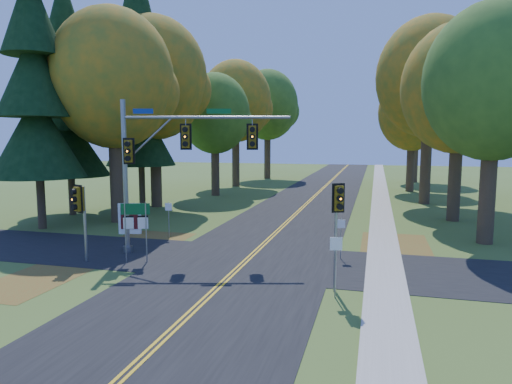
% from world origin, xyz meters
% --- Properties ---
extents(ground, '(160.00, 160.00, 0.00)m').
position_xyz_m(ground, '(0.00, 0.00, 0.00)').
color(ground, '#455D21').
rests_on(ground, ground).
extents(road_main, '(8.00, 160.00, 0.02)m').
position_xyz_m(road_main, '(0.00, 0.00, 0.01)').
color(road_main, black).
rests_on(road_main, ground).
extents(road_cross, '(60.00, 6.00, 0.02)m').
position_xyz_m(road_cross, '(0.00, 2.00, 0.01)').
color(road_cross, black).
rests_on(road_cross, ground).
extents(centerline_left, '(0.10, 160.00, 0.01)m').
position_xyz_m(centerline_left, '(-0.10, 0.00, 0.03)').
color(centerline_left, gold).
rests_on(centerline_left, road_main).
extents(centerline_right, '(0.10, 160.00, 0.01)m').
position_xyz_m(centerline_right, '(0.10, 0.00, 0.03)').
color(centerline_right, gold).
rests_on(centerline_right, road_main).
extents(sidewalk_east, '(1.60, 160.00, 0.06)m').
position_xyz_m(sidewalk_east, '(6.20, 0.00, 0.03)').
color(sidewalk_east, '#9E998E').
rests_on(sidewalk_east, ground).
extents(leaf_patch_w_near, '(4.00, 6.00, 0.00)m').
position_xyz_m(leaf_patch_w_near, '(-6.50, 4.00, 0.01)').
color(leaf_patch_w_near, brown).
rests_on(leaf_patch_w_near, ground).
extents(leaf_patch_e, '(3.50, 8.00, 0.00)m').
position_xyz_m(leaf_patch_e, '(6.80, 6.00, 0.01)').
color(leaf_patch_e, brown).
rests_on(leaf_patch_e, ground).
extents(leaf_patch_w_far, '(3.00, 5.00, 0.00)m').
position_xyz_m(leaf_patch_w_far, '(-7.50, -3.00, 0.01)').
color(leaf_patch_w_far, brown).
rests_on(leaf_patch_w_far, ground).
extents(tree_w_a, '(8.00, 8.00, 14.15)m').
position_xyz_m(tree_w_a, '(-11.13, 9.38, 9.49)').
color(tree_w_a, '#38281C').
rests_on(tree_w_a, ground).
extents(tree_e_a, '(7.20, 7.20, 12.73)m').
position_xyz_m(tree_e_a, '(11.57, 8.77, 8.53)').
color(tree_e_a, '#38281C').
rests_on(tree_e_a, ground).
extents(tree_w_b, '(8.60, 8.60, 15.38)m').
position_xyz_m(tree_w_b, '(-11.72, 16.29, 10.37)').
color(tree_w_b, '#38281C').
rests_on(tree_w_b, ground).
extents(tree_e_b, '(7.60, 7.60, 13.33)m').
position_xyz_m(tree_e_b, '(10.97, 15.58, 8.90)').
color(tree_e_b, '#38281C').
rests_on(tree_e_b, ground).
extents(tree_w_c, '(6.80, 6.80, 11.91)m').
position_xyz_m(tree_w_c, '(-9.54, 24.47, 7.94)').
color(tree_w_c, '#38281C').
rests_on(tree_w_c, ground).
extents(tree_e_c, '(8.80, 8.80, 15.79)m').
position_xyz_m(tree_e_c, '(9.88, 23.69, 10.66)').
color(tree_e_c, '#38281C').
rests_on(tree_e_c, ground).
extents(tree_w_d, '(8.20, 8.20, 14.56)m').
position_xyz_m(tree_w_d, '(-10.13, 33.18, 9.78)').
color(tree_w_d, '#38281C').
rests_on(tree_w_d, ground).
extents(tree_e_d, '(7.00, 7.00, 12.32)m').
position_xyz_m(tree_e_d, '(9.26, 32.87, 8.24)').
color(tree_e_d, '#38281C').
rests_on(tree_e_d, ground).
extents(tree_w_e, '(8.40, 8.40, 14.97)m').
position_xyz_m(tree_w_e, '(-8.92, 44.09, 10.07)').
color(tree_w_e, '#38281C').
rests_on(tree_w_e, ground).
extents(tree_e_e, '(7.80, 7.80, 13.74)m').
position_xyz_m(tree_e_e, '(10.47, 43.58, 9.19)').
color(tree_e_e, '#38281C').
rests_on(tree_e_e, ground).
extents(pine_a, '(5.60, 5.60, 19.48)m').
position_xyz_m(pine_a, '(-14.50, 6.00, 9.18)').
color(pine_a, '#38281C').
rests_on(pine_a, ground).
extents(pine_b, '(5.60, 5.60, 17.31)m').
position_xyz_m(pine_b, '(-16.00, 11.00, 8.16)').
color(pine_b, '#38281C').
rests_on(pine_b, ground).
extents(pine_c, '(5.60, 5.60, 20.56)m').
position_xyz_m(pine_c, '(-13.00, 16.00, 9.69)').
color(pine_c, '#38281C').
rests_on(pine_c, ground).
extents(traffic_mast, '(8.04, 2.56, 7.51)m').
position_xyz_m(traffic_mast, '(-4.17, 2.47, 4.83)').
color(traffic_mast, gray).
rests_on(traffic_mast, ground).
extents(east_signal_pole, '(0.44, 0.54, 4.07)m').
position_xyz_m(east_signal_pole, '(4.41, -1.34, 3.08)').
color(east_signal_pole, gray).
rests_on(east_signal_pole, ground).
extents(ped_signal_pole, '(0.53, 0.65, 3.59)m').
position_xyz_m(ped_signal_pole, '(-7.20, -0.21, 2.67)').
color(ped_signal_pole, gray).
rests_on(ped_signal_pole, ground).
extents(route_sign_cluster, '(1.25, 0.44, 2.80)m').
position_xyz_m(route_sign_cluster, '(-4.81, 0.49, 1.97)').
color(route_sign_cluster, gray).
rests_on(route_sign_cluster, ground).
extents(info_kiosk, '(1.32, 0.54, 1.83)m').
position_xyz_m(info_kiosk, '(-8.32, 5.97, 0.91)').
color(info_kiosk, white).
rests_on(info_kiosk, ground).
extents(reg_sign_e_north, '(0.37, 0.10, 1.95)m').
position_xyz_m(reg_sign_e_north, '(4.20, 3.45, 1.34)').
color(reg_sign_e_north, gray).
rests_on(reg_sign_e_north, ground).
extents(reg_sign_e_south, '(0.43, 0.16, 2.28)m').
position_xyz_m(reg_sign_e_south, '(4.42, -1.87, 1.56)').
color(reg_sign_e_south, gray).
rests_on(reg_sign_e_south, ground).
extents(reg_sign_w, '(0.39, 0.08, 2.06)m').
position_xyz_m(reg_sign_w, '(-5.65, 5.63, 1.41)').
color(reg_sign_w, gray).
rests_on(reg_sign_w, ground).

